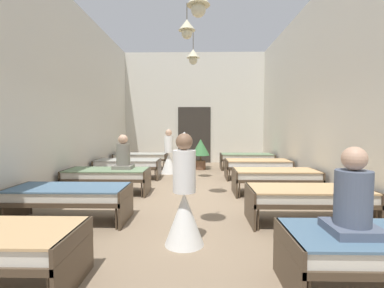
{
  "coord_description": "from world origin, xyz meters",
  "views": [
    {
      "loc": [
        0.17,
        -6.35,
        1.55
      ],
      "look_at": [
        0.0,
        1.26,
        1.08
      ],
      "focal_mm": 26.06,
      "sensor_mm": 36.0,
      "label": 1
    }
  ],
  "objects_px": {
    "bed_right_row_2": "(275,176)",
    "bed_right_row_4": "(246,157)",
    "bed_left_row_2": "(107,175)",
    "potted_plant": "(201,150)",
    "bed_right_row_1": "(308,196)",
    "bed_left_row_4": "(141,157)",
    "bed_right_row_3": "(258,164)",
    "nurse_near_aisle": "(169,158)",
    "patient_seated_primary": "(123,156)",
    "nurse_mid_aisle": "(184,205)",
    "bed_left_row_3": "(128,164)",
    "patient_seated_secondary": "(353,201)",
    "bed_left_row_1": "(70,195)"
  },
  "relations": [
    {
      "from": "bed_left_row_1",
      "to": "nurse_near_aisle",
      "type": "distance_m",
      "value": 4.86
    },
    {
      "from": "potted_plant",
      "to": "nurse_near_aisle",
      "type": "bearing_deg",
      "value": -140.5
    },
    {
      "from": "nurse_mid_aisle",
      "to": "bed_right_row_3",
      "type": "bearing_deg",
      "value": 49.5
    },
    {
      "from": "bed_right_row_4",
      "to": "bed_right_row_1",
      "type": "bearing_deg",
      "value": -90.0
    },
    {
      "from": "bed_left_row_4",
      "to": "bed_right_row_4",
      "type": "bearing_deg",
      "value": 0.0
    },
    {
      "from": "bed_left_row_1",
      "to": "bed_right_row_4",
      "type": "bearing_deg",
      "value": 55.81
    },
    {
      "from": "bed_left_row_1",
      "to": "patient_seated_secondary",
      "type": "xyz_separation_m",
      "value": [
        3.52,
        -1.91,
        0.43
      ]
    },
    {
      "from": "bed_left_row_4",
      "to": "nurse_near_aisle",
      "type": "xyz_separation_m",
      "value": [
        1.13,
        -0.97,
        0.09
      ]
    },
    {
      "from": "bed_right_row_1",
      "to": "patient_seated_primary",
      "type": "height_order",
      "value": "patient_seated_primary"
    },
    {
      "from": "bed_right_row_1",
      "to": "potted_plant",
      "type": "height_order",
      "value": "potted_plant"
    },
    {
      "from": "bed_left_row_4",
      "to": "bed_right_row_4",
      "type": "xyz_separation_m",
      "value": [
        3.87,
        0.0,
        0.0
      ]
    },
    {
      "from": "patient_seated_secondary",
      "to": "bed_left_row_2",
      "type": "bearing_deg",
      "value": 132.75
    },
    {
      "from": "bed_right_row_4",
      "to": "patient_seated_primary",
      "type": "distance_m",
      "value": 5.13
    },
    {
      "from": "bed_left_row_2",
      "to": "patient_seated_secondary",
      "type": "relative_size",
      "value": 2.37
    },
    {
      "from": "bed_right_row_1",
      "to": "bed_right_row_2",
      "type": "relative_size",
      "value": 1.0
    },
    {
      "from": "bed_right_row_4",
      "to": "nurse_mid_aisle",
      "type": "relative_size",
      "value": 1.28
    },
    {
      "from": "nurse_mid_aisle",
      "to": "bed_left_row_3",
      "type": "bearing_deg",
      "value": 94.57
    },
    {
      "from": "bed_right_row_1",
      "to": "patient_seated_secondary",
      "type": "bearing_deg",
      "value": -100.38
    },
    {
      "from": "nurse_near_aisle",
      "to": "bed_right_row_4",
      "type": "bearing_deg",
      "value": -157.06
    },
    {
      "from": "potted_plant",
      "to": "patient_seated_secondary",
      "type": "bearing_deg",
      "value": -79.99
    },
    {
      "from": "bed_left_row_2",
      "to": "bed_right_row_4",
      "type": "xyz_separation_m",
      "value": [
        3.87,
        3.8,
        0.0
      ]
    },
    {
      "from": "nurse_near_aisle",
      "to": "nurse_mid_aisle",
      "type": "xyz_separation_m",
      "value": [
        0.8,
        -5.6,
        0.0
      ]
    },
    {
      "from": "bed_left_row_1",
      "to": "bed_left_row_3",
      "type": "height_order",
      "value": "same"
    },
    {
      "from": "bed_left_row_2",
      "to": "patient_seated_primary",
      "type": "xyz_separation_m",
      "value": [
        0.35,
        0.09,
        0.43
      ]
    },
    {
      "from": "bed_left_row_4",
      "to": "bed_right_row_3",
      "type": "bearing_deg",
      "value": -26.13
    },
    {
      "from": "nurse_near_aisle",
      "to": "patient_seated_secondary",
      "type": "height_order",
      "value": "nurse_near_aisle"
    },
    {
      "from": "bed_left_row_1",
      "to": "bed_right_row_4",
      "type": "height_order",
      "value": "same"
    },
    {
      "from": "bed_right_row_2",
      "to": "nurse_near_aisle",
      "type": "bearing_deg",
      "value": 134.1
    },
    {
      "from": "bed_right_row_3",
      "to": "bed_left_row_3",
      "type": "bearing_deg",
      "value": 180.0
    },
    {
      "from": "bed_right_row_3",
      "to": "patient_seated_primary",
      "type": "relative_size",
      "value": 2.37
    },
    {
      "from": "bed_right_row_1",
      "to": "bed_right_row_4",
      "type": "bearing_deg",
      "value": 90.0
    },
    {
      "from": "nurse_near_aisle",
      "to": "nurse_mid_aisle",
      "type": "relative_size",
      "value": 1.0
    },
    {
      "from": "bed_right_row_2",
      "to": "potted_plant",
      "type": "relative_size",
      "value": 1.72
    },
    {
      "from": "bed_right_row_3",
      "to": "bed_left_row_4",
      "type": "distance_m",
      "value": 4.31
    },
    {
      "from": "bed_right_row_1",
      "to": "patient_seated_secondary",
      "type": "height_order",
      "value": "patient_seated_secondary"
    },
    {
      "from": "nurse_near_aisle",
      "to": "patient_seated_primary",
      "type": "distance_m",
      "value": 2.87
    },
    {
      "from": "bed_right_row_2",
      "to": "patient_seated_primary",
      "type": "bearing_deg",
      "value": 178.47
    },
    {
      "from": "bed_left_row_1",
      "to": "nurse_near_aisle",
      "type": "height_order",
      "value": "nurse_near_aisle"
    },
    {
      "from": "bed_left_row_2",
      "to": "bed_right_row_4",
      "type": "bearing_deg",
      "value": 44.46
    },
    {
      "from": "nurse_mid_aisle",
      "to": "patient_seated_secondary",
      "type": "height_order",
      "value": "nurse_mid_aisle"
    },
    {
      "from": "bed_left_row_4",
      "to": "nurse_near_aisle",
      "type": "distance_m",
      "value": 1.49
    },
    {
      "from": "bed_left_row_2",
      "to": "potted_plant",
      "type": "xyz_separation_m",
      "value": [
        2.2,
        3.71,
        0.28
      ]
    },
    {
      "from": "bed_right_row_2",
      "to": "bed_right_row_4",
      "type": "bearing_deg",
      "value": 90.0
    },
    {
      "from": "nurse_near_aisle",
      "to": "patient_seated_primary",
      "type": "height_order",
      "value": "nurse_near_aisle"
    },
    {
      "from": "bed_right_row_1",
      "to": "patient_seated_primary",
      "type": "distance_m",
      "value": 4.07
    },
    {
      "from": "bed_left_row_1",
      "to": "bed_right_row_2",
      "type": "height_order",
      "value": "same"
    },
    {
      "from": "bed_right_row_2",
      "to": "bed_left_row_4",
      "type": "bearing_deg",
      "value": 135.54
    },
    {
      "from": "nurse_near_aisle",
      "to": "nurse_mid_aisle",
      "type": "distance_m",
      "value": 5.65
    },
    {
      "from": "bed_left_row_3",
      "to": "bed_right_row_4",
      "type": "height_order",
      "value": "same"
    },
    {
      "from": "bed_left_row_4",
      "to": "potted_plant",
      "type": "bearing_deg",
      "value": -2.35
    }
  ]
}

